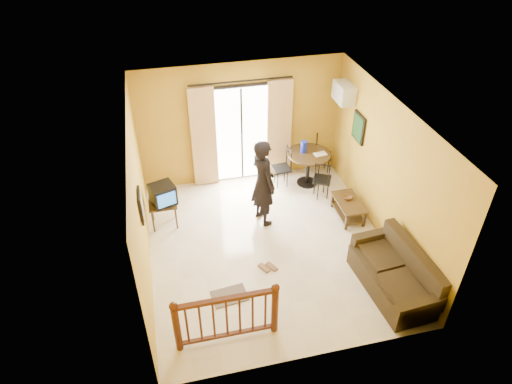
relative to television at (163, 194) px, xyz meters
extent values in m
plane|color=beige|center=(1.87, -1.14, -0.76)|extent=(5.00, 5.00, 0.00)
plane|color=white|center=(1.87, -1.14, 2.04)|extent=(5.00, 5.00, 0.00)
plane|color=#B78C23|center=(1.87, 1.36, 0.64)|extent=(4.50, 0.00, 4.50)
plane|color=#B78C23|center=(1.87, -3.64, 0.64)|extent=(4.50, 0.00, 4.50)
plane|color=#B78C23|center=(-0.38, -1.14, 0.64)|extent=(0.00, 5.00, 5.00)
plane|color=#B78C23|center=(4.12, -1.14, 0.64)|extent=(0.00, 5.00, 5.00)
cube|color=black|center=(1.87, 1.35, 0.39)|extent=(1.34, 0.03, 2.34)
cube|color=white|center=(1.87, 1.31, 0.39)|extent=(1.20, 0.04, 2.20)
cube|color=black|center=(1.87, 1.29, 0.39)|extent=(0.04, 0.02, 2.20)
cube|color=beige|center=(1.02, 1.26, 0.44)|extent=(0.55, 0.08, 2.35)
cube|color=beige|center=(2.72, 1.26, 0.44)|extent=(0.55, 0.08, 2.35)
cylinder|color=black|center=(1.87, 1.26, 1.66)|extent=(2.20, 0.04, 0.04)
cube|color=black|center=(-0.03, 0.00, -0.23)|extent=(0.55, 0.46, 0.04)
cylinder|color=black|center=(-0.26, -0.18, -0.49)|extent=(0.04, 0.04, 0.53)
cylinder|color=black|center=(0.20, -0.18, -0.49)|extent=(0.04, 0.04, 0.53)
cylinder|color=black|center=(-0.26, 0.19, -0.49)|extent=(0.04, 0.04, 0.53)
cylinder|color=black|center=(0.20, 0.19, -0.49)|extent=(0.04, 0.04, 0.53)
cube|color=black|center=(0.00, 0.00, 0.00)|extent=(0.57, 0.54, 0.41)
cube|color=blue|center=(0.07, -0.20, 0.00)|extent=(0.35, 0.13, 0.29)
cube|color=black|center=(-0.35, -1.34, 0.79)|extent=(0.04, 0.42, 0.52)
cube|color=#625E54|center=(-0.33, -1.34, 0.79)|extent=(0.01, 0.34, 0.44)
cylinder|color=black|center=(3.28, 0.75, 0.02)|extent=(0.96, 0.96, 0.04)
cylinder|color=black|center=(3.28, 0.75, -0.37)|extent=(0.08, 0.08, 0.78)
cylinder|color=black|center=(3.28, 0.75, -0.74)|extent=(0.47, 0.47, 0.03)
cylinder|color=#121EB1|center=(3.18, 0.85, 0.17)|extent=(0.14, 0.14, 0.26)
cube|color=beige|center=(3.51, 0.65, 0.05)|extent=(0.30, 0.21, 0.02)
cube|color=silver|center=(3.97, 0.81, 1.39)|extent=(0.30, 0.60, 0.40)
cube|color=gray|center=(3.82, 0.81, 1.39)|extent=(0.02, 0.56, 0.36)
cube|color=black|center=(4.09, 0.16, 0.89)|extent=(0.04, 0.50, 0.60)
cube|color=black|center=(4.06, 0.16, 0.89)|extent=(0.01, 0.42, 0.52)
cube|color=black|center=(3.72, -0.61, -0.39)|extent=(0.48, 0.87, 0.04)
cube|color=black|center=(3.72, -0.61, -0.64)|extent=(0.44, 0.83, 0.03)
cube|color=black|center=(3.53, -1.00, -0.58)|extent=(0.05, 0.05, 0.37)
cube|color=black|center=(3.91, -1.00, -0.58)|extent=(0.05, 0.05, 0.37)
cube|color=black|center=(3.53, -0.22, -0.58)|extent=(0.05, 0.05, 0.37)
cube|color=black|center=(3.91, -0.22, -0.58)|extent=(0.05, 0.05, 0.37)
imported|color=brown|center=(3.72, -0.51, -0.34)|extent=(0.24, 0.24, 0.06)
cube|color=#2D2211|center=(3.67, -2.67, -0.55)|extent=(0.97, 1.74, 0.42)
cube|color=#2D2211|center=(3.98, -2.67, -0.18)|extent=(0.32, 1.70, 0.58)
cube|color=#2D2211|center=(3.67, -3.50, -0.32)|extent=(0.85, 0.23, 0.32)
cube|color=#2D2211|center=(3.67, -1.85, -0.32)|extent=(0.85, 0.23, 0.32)
cube|color=#2D2211|center=(3.62, -3.04, -0.31)|extent=(0.63, 0.73, 0.11)
cube|color=#2D2211|center=(3.62, -2.31, -0.31)|extent=(0.63, 0.73, 0.11)
imported|color=black|center=(1.96, -0.31, 0.18)|extent=(0.64, 0.79, 1.88)
cylinder|color=#471E0F|center=(-0.03, -3.04, -0.30)|extent=(0.11, 0.11, 0.92)
cylinder|color=#471E0F|center=(1.47, -3.04, -0.30)|extent=(0.11, 0.11, 0.92)
sphere|color=#471E0F|center=(-0.03, -3.04, 0.21)|extent=(0.13, 0.13, 0.13)
sphere|color=#471E0F|center=(1.47, -3.04, 0.21)|extent=(0.13, 0.13, 0.13)
cube|color=#471E0F|center=(0.72, -3.04, 0.16)|extent=(1.55, 0.08, 0.06)
cube|color=#471E0F|center=(0.72, -3.04, -0.66)|extent=(1.55, 0.06, 0.05)
cube|color=#594F47|center=(0.90, -2.19, -0.75)|extent=(0.64, 0.47, 0.02)
cube|color=brown|center=(1.64, -1.69, -0.74)|extent=(0.21, 0.27, 0.03)
cube|color=brown|center=(1.78, -1.69, -0.74)|extent=(0.21, 0.27, 0.03)
camera|label=1|loc=(0.13, -7.46, 5.30)|focal=32.00mm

